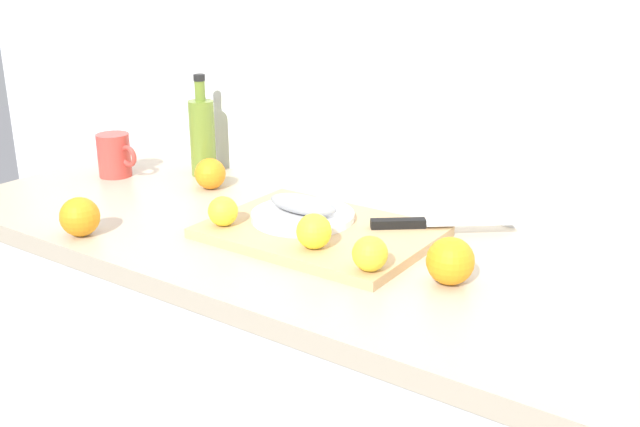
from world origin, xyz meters
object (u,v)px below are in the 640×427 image
(cutting_board, at_px, (320,232))
(olive_oil_bottle, at_px, (202,135))
(chef_knife, at_px, (424,223))
(fish_fillet, at_px, (303,204))
(coffee_mug_1, at_px, (115,155))
(orange_0, at_px, (80,217))
(white_plate, at_px, (303,216))
(lemon_0, at_px, (223,211))

(cutting_board, relative_size, olive_oil_bottle, 1.71)
(chef_knife, bearing_deg, fish_fillet, 165.98)
(cutting_board, height_order, coffee_mug_1, coffee_mug_1)
(chef_knife, bearing_deg, olive_oil_bottle, 135.64)
(coffee_mug_1, relative_size, orange_0, 1.53)
(olive_oil_bottle, distance_m, coffee_mug_1, 0.23)
(fish_fillet, relative_size, coffee_mug_1, 1.31)
(white_plate, bearing_deg, fish_fillet, 0.00)
(chef_knife, height_order, olive_oil_bottle, olive_oil_bottle)
(chef_knife, height_order, lemon_0, lemon_0)
(white_plate, xyz_separation_m, orange_0, (-0.35, -0.29, 0.01))
(fish_fillet, distance_m, chef_knife, 0.25)
(cutting_board, bearing_deg, fish_fillet, 161.73)
(cutting_board, bearing_deg, coffee_mug_1, 175.49)
(white_plate, bearing_deg, olive_oil_bottle, 158.55)
(chef_knife, xyz_separation_m, orange_0, (-0.57, -0.39, 0.01))
(orange_0, bearing_deg, olive_oil_bottle, 101.48)
(white_plate, bearing_deg, cutting_board, -18.27)
(fish_fillet, height_order, lemon_0, lemon_0)
(lemon_0, height_order, orange_0, same)
(lemon_0, distance_m, coffee_mug_1, 0.53)
(cutting_board, relative_size, white_plate, 2.06)
(lemon_0, xyz_separation_m, coffee_mug_1, (-0.50, 0.15, 0.00))
(cutting_board, distance_m, white_plate, 0.06)
(cutting_board, xyz_separation_m, orange_0, (-0.40, -0.27, 0.03))
(chef_knife, xyz_separation_m, lemon_0, (-0.34, -0.22, 0.02))
(white_plate, bearing_deg, coffee_mug_1, 176.81)
(fish_fillet, distance_m, olive_oil_bottle, 0.47)
(fish_fillet, distance_m, orange_0, 0.45)
(lemon_0, relative_size, coffee_mug_1, 0.50)
(olive_oil_bottle, bearing_deg, orange_0, -78.52)
(white_plate, bearing_deg, chef_knife, 24.39)
(white_plate, xyz_separation_m, lemon_0, (-0.11, -0.12, 0.02))
(white_plate, relative_size, lemon_0, 3.50)
(fish_fillet, height_order, coffee_mug_1, coffee_mug_1)
(coffee_mug_1, distance_m, orange_0, 0.42)
(fish_fillet, relative_size, lemon_0, 2.62)
(fish_fillet, relative_size, orange_0, 2.00)
(fish_fillet, xyz_separation_m, coffee_mug_1, (-0.61, 0.03, 0.00))
(fish_fillet, bearing_deg, olive_oil_bottle, 158.55)
(cutting_board, bearing_deg, olive_oil_bottle, 158.91)
(fish_fillet, height_order, olive_oil_bottle, olive_oil_bottle)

